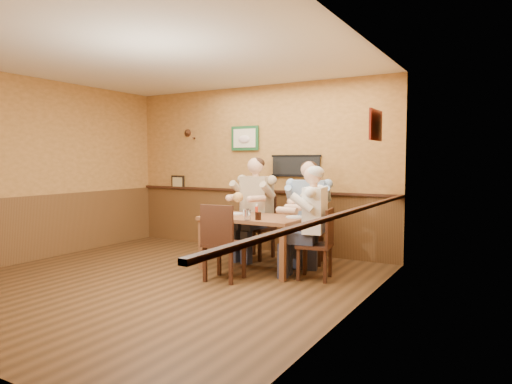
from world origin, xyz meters
TOP-DOWN VIEW (x-y plane):
  - room at (0.14, 0.17)m, footprint 5.02×5.03m
  - dining_table at (0.72, 1.21)m, footprint 1.40×0.90m
  - chair_back_left at (0.38, 1.86)m, footprint 0.50×0.50m
  - chair_back_right at (1.24, 1.92)m, footprint 0.55×0.55m
  - chair_right_end at (1.67, 1.14)m, footprint 0.49×0.49m
  - chair_near_side at (0.69, 0.51)m, footprint 0.50×0.50m
  - diner_tan_shirt at (0.38, 1.86)m, footprint 0.71×0.71m
  - diner_blue_polo at (1.24, 1.92)m, footprint 0.79×0.79m
  - diner_white_elder at (1.67, 1.14)m, footprint 0.71×0.71m
  - water_glass_left at (0.31, 0.95)m, footprint 0.10×0.10m
  - water_glass_mid at (0.84, 0.83)m, footprint 0.10×0.10m
  - cola_tumbler at (0.95, 0.91)m, footprint 0.09×0.09m
  - hot_sauce_bottle at (0.79, 1.15)m, footprint 0.05×0.05m
  - salt_shaker at (0.55, 1.22)m, footprint 0.04×0.04m
  - pepper_shaker at (0.60, 1.23)m, footprint 0.05×0.05m
  - plate_far_left at (0.33, 1.31)m, footprint 0.28×0.28m
  - plate_far_right at (1.27, 1.39)m, footprint 0.33×0.33m

SIDE VIEW (x-z plane):
  - chair_right_end at x=1.67m, z-range 0.00..0.92m
  - chair_back_right at x=1.24m, z-range 0.00..0.96m
  - chair_near_side at x=0.69m, z-range 0.00..0.99m
  - chair_back_left at x=0.38m, z-range 0.00..0.99m
  - dining_table at x=0.72m, z-range 0.28..1.03m
  - diner_white_elder at x=1.67m, z-range 0.00..1.32m
  - diner_blue_polo at x=1.24m, z-range 0.00..1.37m
  - diner_tan_shirt at x=0.38m, z-range 0.00..1.42m
  - plate_far_left at x=0.33m, z-range 0.75..0.77m
  - plate_far_right at x=1.27m, z-range 0.75..0.77m
  - salt_shaker at x=0.55m, z-range 0.75..0.83m
  - pepper_shaker at x=0.60m, z-range 0.75..0.85m
  - cola_tumbler at x=0.95m, z-range 0.75..0.86m
  - water_glass_left at x=0.31m, z-range 0.75..0.87m
  - water_glass_mid at x=0.84m, z-range 0.75..0.89m
  - hot_sauce_bottle at x=0.79m, z-range 0.75..0.92m
  - room at x=0.14m, z-range 0.28..3.09m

